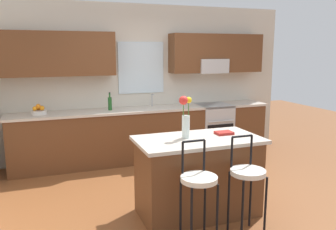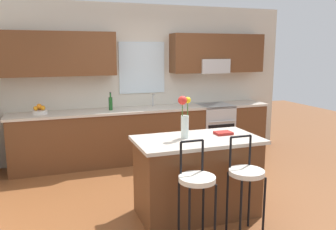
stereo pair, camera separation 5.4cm
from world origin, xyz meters
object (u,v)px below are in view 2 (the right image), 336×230
bottle_olive_oil (111,103)px  kitchen_island (197,176)px  cookbook (223,133)px  flower_vase (184,116)px  fruit_bowl_oranges (40,111)px  bar_stool_near (197,184)px  oven_range (214,129)px  bar_stool_middle (246,177)px

bottle_olive_oil → kitchen_island: bearing=-75.0°
cookbook → bottle_olive_oil: bottle_olive_oil is taller
flower_vase → bottle_olive_oil: bearing=101.9°
kitchen_island → flower_vase: 0.72m
kitchen_island → fruit_bowl_oranges: fruit_bowl_oranges is taller
fruit_bowl_oranges → bottle_olive_oil: size_ratio=0.80×
bar_stool_near → bottle_olive_oil: bearing=96.5°
cookbook → bottle_olive_oil: size_ratio=0.67×
bar_stool_near → cookbook: size_ratio=5.21×
kitchen_island → bottle_olive_oil: (-0.59, 2.21, 0.57)m
oven_range → bottle_olive_oil: (-1.92, 0.02, 0.58)m
bottle_olive_oil → cookbook: bearing=-65.9°
cookbook → bottle_olive_oil: 2.36m
bar_stool_middle → flower_vase: flower_vase is taller
oven_range → bottle_olive_oil: size_ratio=3.08×
oven_range → fruit_bowl_oranges: bearing=179.5°
bar_stool_near → bottle_olive_oil: 2.86m
bar_stool_middle → flower_vase: (-0.42, 0.66, 0.54)m
kitchen_island → oven_range: bearing=58.8°
oven_range → bottle_olive_oil: bottle_olive_oil is taller
bar_stool_middle → kitchen_island: bearing=114.6°
oven_range → bottle_olive_oil: bearing=179.3°
bar_stool_near → flower_vase: bearing=78.5°
flower_vase → fruit_bowl_oranges: (-1.57, 2.16, -0.20)m
bar_stool_near → bottle_olive_oil: bottle_olive_oil is taller
kitchen_island → bar_stool_near: bearing=-114.6°
flower_vase → fruit_bowl_oranges: size_ratio=2.03×
fruit_bowl_oranges → bottle_olive_oil: bearing=-0.2°
flower_vase → fruit_bowl_oranges: bearing=126.1°
kitchen_island → flower_vase: size_ratio=2.94×
kitchen_island → cookbook: cookbook is taller
bar_stool_middle → bottle_olive_oil: bearing=107.2°
bottle_olive_oil → fruit_bowl_oranges: bearing=179.8°
kitchen_island → cookbook: bearing=10.1°
bottle_olive_oil → bar_stool_near: bearing=-83.5°
flower_vase → bottle_olive_oil: flower_vase is taller
bar_stool_middle → bottle_olive_oil: bottle_olive_oil is taller
bar_stool_near → cookbook: (0.64, 0.67, 0.30)m
oven_range → cookbook: (-0.96, -2.12, 0.48)m
bar_stool_middle → cookbook: bearing=82.3°
oven_range → bar_stool_near: bar_stool_near is taller
fruit_bowl_oranges → cookbook: bearing=-46.0°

